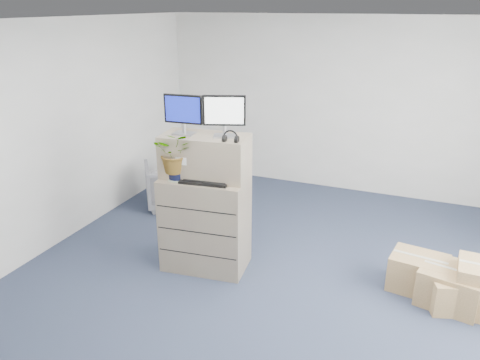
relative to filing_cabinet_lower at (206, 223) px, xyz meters
name	(u,v)px	position (x,y,z in m)	size (l,w,h in m)	color
ground	(271,300)	(0.95, -0.38, -0.56)	(7.00, 7.00, 0.00)	#29334B
wall_back	(344,106)	(0.95, 3.13, 0.84)	(6.00, 0.02, 2.80)	beige
filing_cabinet_lower	(206,223)	(0.00, 0.00, 0.00)	(0.96, 0.59, 1.12)	gray
filing_cabinet_upper	(205,156)	(-0.01, 0.05, 0.80)	(0.96, 0.48, 0.48)	gray
monitor_left	(183,112)	(-0.23, 0.01, 1.28)	(0.44, 0.19, 0.44)	#99999E
monitor_right	(224,114)	(0.22, 0.08, 1.29)	(0.44, 0.25, 0.45)	#99999E
headphones	(231,138)	(0.36, -0.07, 1.08)	(0.16, 0.16, 0.02)	black
keyboard	(205,181)	(0.07, -0.13, 0.57)	(0.54, 0.22, 0.03)	black
mouse	(228,183)	(0.33, -0.09, 0.58)	(0.11, 0.07, 0.04)	silver
water_bottle	(211,167)	(0.08, 0.03, 0.70)	(0.08, 0.08, 0.27)	gray
phone_dock	(205,171)	(-0.02, 0.07, 0.61)	(0.07, 0.06, 0.15)	silver
external_drive	(237,175)	(0.33, 0.15, 0.59)	(0.21, 0.16, 0.06)	black
tissue_box	(233,168)	(0.30, 0.14, 0.67)	(0.24, 0.12, 0.09)	#4281E2
potted_plant	(176,158)	(-0.26, -0.17, 0.81)	(0.51, 0.55, 0.45)	#9CB08E
office_chair	(170,182)	(-1.30, 1.41, -0.18)	(0.73, 0.68, 0.75)	#5E5D62
cardboard_boxes	(460,286)	(2.77, 0.29, -0.34)	(1.42, 0.75, 0.53)	olive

